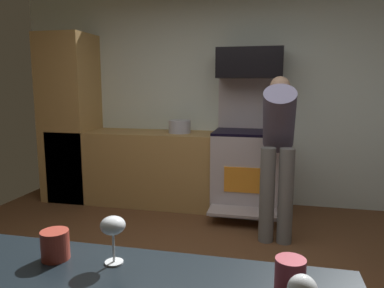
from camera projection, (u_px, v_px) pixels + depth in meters
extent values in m
cube|color=silver|center=(221.00, 99.00, 4.59)|extent=(5.20, 0.12, 2.60)
cube|color=#AF844A|center=(145.00, 167.00, 4.58)|extent=(2.40, 0.60, 0.90)
cube|color=#AF844A|center=(71.00, 118.00, 4.70)|extent=(0.60, 0.60, 2.10)
cube|color=#BEB1B6|center=(247.00, 172.00, 4.28)|extent=(0.76, 0.64, 0.92)
cube|color=black|center=(248.00, 132.00, 4.20)|extent=(0.76, 0.64, 0.03)
cube|color=#BEB1B6|center=(250.00, 103.00, 4.43)|extent=(0.76, 0.06, 0.60)
cube|color=orange|center=(244.00, 180.00, 3.97)|extent=(0.44, 0.01, 0.28)
cube|color=#BEB1B6|center=(242.00, 212.00, 3.88)|extent=(0.72, 0.31, 0.03)
cube|color=black|center=(250.00, 63.00, 4.17)|extent=(0.74, 0.38, 0.34)
cylinder|color=slate|center=(267.00, 195.00, 3.42)|extent=(0.14, 0.14, 0.90)
cylinder|color=slate|center=(286.00, 196.00, 3.39)|extent=(0.14, 0.14, 0.90)
cylinder|color=#534F69|center=(279.00, 119.00, 3.46)|extent=(0.30, 0.60, 0.67)
sphere|color=tan|center=(280.00, 86.00, 3.63)|extent=(0.20, 0.20, 0.20)
cylinder|color=silver|center=(114.00, 262.00, 1.19)|extent=(0.06, 0.06, 0.01)
cylinder|color=silver|center=(114.00, 248.00, 1.18)|extent=(0.01, 0.01, 0.09)
ellipsoid|color=silver|center=(113.00, 225.00, 1.17)|extent=(0.08, 0.08, 0.06)
cylinder|color=#93313B|center=(290.00, 276.00, 1.02)|extent=(0.09, 0.09, 0.10)
cylinder|color=#9B3629|center=(55.00, 245.00, 1.21)|extent=(0.09, 0.09, 0.10)
cylinder|color=#B4B6C8|center=(180.00, 127.00, 4.39)|extent=(0.27, 0.27, 0.15)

